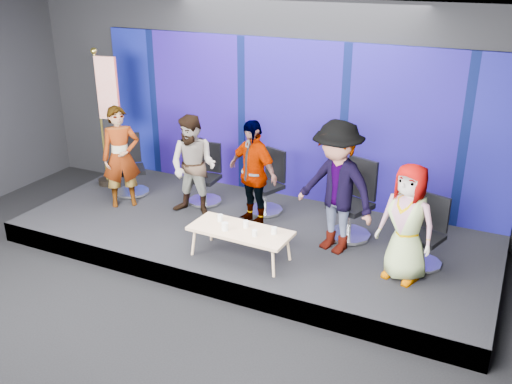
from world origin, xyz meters
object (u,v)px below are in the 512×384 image
at_px(chair_c, 267,192).
at_px(flag_stand, 106,116).
at_px(panelist_c, 252,173).
at_px(mug_d, 255,233).
at_px(panelist_b, 193,166).
at_px(chair_b, 206,183).
at_px(mug_c, 246,224).
at_px(panelist_a, 121,157).
at_px(coffee_table, 240,232).
at_px(mug_a, 220,218).
at_px(chair_d, 352,212).
at_px(mug_e, 274,231).
at_px(chair_e, 425,243).
at_px(panelist_e, 407,223).
at_px(mug_b, 225,227).
at_px(panelist_d, 336,188).
at_px(chair_a, 131,174).

bearing_deg(chair_c, flag_stand, -155.78).
relative_size(panelist_c, mug_d, 19.36).
bearing_deg(panelist_b, chair_b, 96.70).
bearing_deg(mug_c, panelist_b, 147.28).
relative_size(panelist_a, coffee_table, 1.18).
xyz_separation_m(mug_a, mug_c, (0.40, -0.02, -0.00)).
bearing_deg(mug_d, mug_a, 162.23).
bearing_deg(flag_stand, chair_d, -8.37).
relative_size(chair_d, mug_e, 12.41).
bearing_deg(panelist_b, coffee_table, -39.74).
bearing_deg(mug_d, chair_b, 136.99).
bearing_deg(panelist_b, chair_d, 4.07).
relative_size(chair_c, chair_e, 1.07).
relative_size(coffee_table, mug_e, 15.16).
height_order(panelist_e, coffee_table, panelist_e).
bearing_deg(chair_c, panelist_a, -140.04).
bearing_deg(mug_a, mug_b, -48.34).
bearing_deg(chair_d, panelist_a, -153.44).
height_order(panelist_d, mug_d, panelist_d).
distance_m(panelist_c, panelist_e, 2.48).
relative_size(chair_e, mug_d, 11.18).
height_order(chair_d, flag_stand, flag_stand).
distance_m(chair_e, coffee_table, 2.43).
xyz_separation_m(panelist_c, coffee_table, (0.33, -1.04, -0.43)).
height_order(panelist_a, coffee_table, panelist_a).
relative_size(mug_a, flag_stand, 0.04).
relative_size(panelist_a, chair_c, 1.63).
height_order(chair_d, mug_c, chair_d).
xyz_separation_m(panelist_a, chair_b, (1.14, 0.68, -0.50)).
relative_size(chair_a, mug_b, 9.31).
height_order(mug_a, mug_b, mug_b).
relative_size(panelist_d, mug_e, 20.11).
xyz_separation_m(panelist_b, chair_c, (0.98, 0.59, -0.47)).
height_order(chair_e, panelist_e, panelist_e).
bearing_deg(chair_c, mug_d, -50.13).
height_order(chair_b, mug_a, chair_b).
distance_m(coffee_table, mug_c, 0.13).
bearing_deg(panelist_a, panelist_d, -42.35).
bearing_deg(chair_b, chair_d, -7.30).
bearing_deg(mug_d, panelist_d, 47.62).
bearing_deg(mug_a, mug_e, -2.45).
bearing_deg(chair_d, mug_a, -123.94).
xyz_separation_m(chair_b, mug_d, (1.64, -1.53, 0.14)).
height_order(mug_c, mug_e, mug_e).
bearing_deg(chair_e, panelist_d, -157.18).
height_order(mug_c, mug_d, mug_c).
bearing_deg(panelist_d, mug_b, -125.30).
relative_size(panelist_d, chair_e, 1.96).
height_order(panelist_c, mug_e, panelist_c).
height_order(panelist_a, panelist_d, panelist_d).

